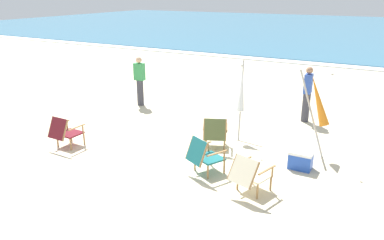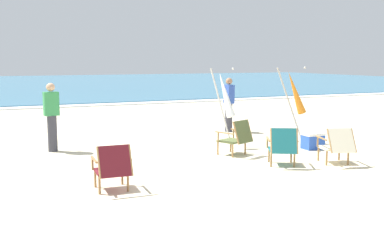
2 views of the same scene
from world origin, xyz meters
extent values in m
plane|color=beige|center=(0.00, 0.00, 0.00)|extent=(80.00, 80.00, 0.00)
cube|color=teal|center=(0.00, 33.37, 0.05)|extent=(80.00, 40.00, 0.10)
cube|color=white|center=(0.00, 13.07, 0.03)|extent=(80.00, 1.10, 0.06)
cube|color=maroon|center=(-2.35, -1.06, 0.32)|extent=(0.54, 0.50, 0.04)
cube|color=maroon|center=(-2.36, -1.41, 0.56)|extent=(0.50, 0.27, 0.49)
cylinder|color=olive|center=(-2.57, -0.84, 0.16)|extent=(0.04, 0.04, 0.32)
cylinder|color=olive|center=(-2.10, -0.86, 0.16)|extent=(0.04, 0.04, 0.32)
cylinder|color=olive|center=(-2.59, -1.27, 0.16)|extent=(0.04, 0.04, 0.32)
cylinder|color=olive|center=(-2.12, -1.29, 0.16)|extent=(0.04, 0.04, 0.32)
cube|color=olive|center=(-2.63, -1.07, 0.54)|extent=(0.06, 0.53, 0.02)
cylinder|color=olive|center=(-2.62, -0.88, 0.43)|extent=(0.04, 0.04, 0.22)
cube|color=olive|center=(-2.07, -1.09, 0.54)|extent=(0.06, 0.53, 0.02)
cylinder|color=olive|center=(-2.06, -0.91, 0.43)|extent=(0.04, 0.04, 0.22)
cylinder|color=olive|center=(-2.61, -1.40, 0.56)|extent=(0.05, 0.25, 0.49)
cylinder|color=olive|center=(-2.11, -1.42, 0.56)|extent=(0.05, 0.25, 0.49)
cube|color=#515B33|center=(0.85, 0.59, 0.32)|extent=(0.67, 0.65, 0.04)
cube|color=#515B33|center=(0.97, 0.30, 0.57)|extent=(0.53, 0.38, 0.50)
cylinder|color=olive|center=(0.55, 0.70, 0.16)|extent=(0.04, 0.04, 0.32)
cylinder|color=olive|center=(0.98, 0.88, 0.16)|extent=(0.04, 0.04, 0.32)
cylinder|color=olive|center=(0.72, 0.30, 0.16)|extent=(0.04, 0.04, 0.32)
cylinder|color=olive|center=(1.15, 0.49, 0.16)|extent=(0.04, 0.04, 0.32)
cube|color=olive|center=(0.60, 0.46, 0.54)|extent=(0.24, 0.50, 0.02)
cylinder|color=olive|center=(0.52, 0.64, 0.43)|extent=(0.04, 0.04, 0.22)
cube|color=olive|center=(1.11, 0.68, 0.54)|extent=(0.24, 0.50, 0.02)
cylinder|color=olive|center=(1.04, 0.86, 0.43)|extent=(0.04, 0.04, 0.22)
cylinder|color=olive|center=(0.74, 0.20, 0.57)|extent=(0.12, 0.20, 0.51)
cylinder|color=olive|center=(1.21, 0.40, 0.57)|extent=(0.12, 0.20, 0.51)
cube|color=#196066|center=(1.32, -0.70, 0.32)|extent=(0.68, 0.66, 0.04)
cube|color=#196066|center=(1.17, -1.00, 0.56)|extent=(0.54, 0.43, 0.50)
cylinder|color=olive|center=(1.21, -0.40, 0.16)|extent=(0.04, 0.04, 0.32)
cylinder|color=olive|center=(1.63, -0.61, 0.16)|extent=(0.04, 0.04, 0.32)
cylinder|color=olive|center=(1.02, -0.78, 0.16)|extent=(0.04, 0.04, 0.32)
cylinder|color=olive|center=(1.43, -1.00, 0.16)|extent=(0.04, 0.04, 0.32)
cube|color=olive|center=(1.06, -0.59, 0.54)|extent=(0.27, 0.49, 0.02)
cylinder|color=olive|center=(1.15, -0.42, 0.43)|extent=(0.04, 0.04, 0.22)
cube|color=olive|center=(1.56, -0.84, 0.54)|extent=(0.27, 0.49, 0.02)
cylinder|color=olive|center=(1.65, -0.68, 0.43)|extent=(0.04, 0.04, 0.22)
cylinder|color=olive|center=(0.94, -0.88, 0.56)|extent=(0.14, 0.23, 0.50)
cylinder|color=olive|center=(1.40, -1.11, 0.56)|extent=(0.14, 0.23, 0.50)
cube|color=beige|center=(2.43, -0.99, 0.32)|extent=(0.64, 0.61, 0.04)
cube|color=beige|center=(2.32, -1.35, 0.54)|extent=(0.56, 0.43, 0.47)
cylinder|color=olive|center=(2.27, -0.71, 0.16)|extent=(0.04, 0.04, 0.32)
cylinder|color=olive|center=(2.71, -0.85, 0.16)|extent=(0.04, 0.04, 0.32)
cylinder|color=olive|center=(2.14, -1.13, 0.16)|extent=(0.04, 0.04, 0.32)
cylinder|color=olive|center=(2.59, -1.26, 0.16)|extent=(0.04, 0.04, 0.32)
cube|color=olive|center=(2.15, -0.93, 0.54)|extent=(0.19, 0.52, 0.02)
cylinder|color=olive|center=(2.21, -0.75, 0.43)|extent=(0.04, 0.04, 0.22)
cube|color=olive|center=(2.69, -1.09, 0.54)|extent=(0.19, 0.52, 0.02)
cylinder|color=olive|center=(2.74, -0.91, 0.43)|extent=(0.04, 0.04, 0.22)
cylinder|color=olive|center=(2.08, -1.27, 0.54)|extent=(0.12, 0.30, 0.47)
cylinder|color=olive|center=(2.56, -1.42, 0.54)|extent=(0.12, 0.30, 0.47)
cylinder|color=#B7B2A8|center=(2.95, 1.30, 0.98)|extent=(0.77, 0.24, 1.98)
cone|color=orange|center=(3.07, 1.27, 1.33)|extent=(0.65, 0.37, 1.16)
sphere|color=#B7B2A8|center=(3.31, 1.21, 1.96)|extent=(0.06, 0.06, 0.06)
cylinder|color=#B7B2A8|center=(1.09, 1.61, 0.98)|extent=(0.29, 0.79, 1.97)
cone|color=white|center=(1.13, 1.48, 1.32)|extent=(0.40, 0.67, 1.15)
sphere|color=#B7B2A8|center=(1.21, 1.24, 1.95)|extent=(0.06, 0.06, 0.06)
cylinder|color=#383842|center=(2.36, 3.59, 0.43)|extent=(0.22, 0.22, 0.86)
cube|color=#2D4CA5|center=(2.36, 3.59, 1.14)|extent=(0.21, 0.35, 0.56)
sphere|color=#9E7051|center=(2.36, 3.59, 1.53)|extent=(0.20, 0.20, 0.20)
cylinder|color=#383842|center=(-2.89, 2.62, 0.43)|extent=(0.22, 0.22, 0.86)
cube|color=#338C4C|center=(-2.89, 2.62, 1.14)|extent=(0.36, 0.23, 0.56)
sphere|color=tan|center=(-2.89, 2.62, 1.53)|extent=(0.20, 0.20, 0.20)
cube|color=blue|center=(2.99, 0.39, 0.17)|extent=(0.48, 0.34, 0.34)
cube|color=white|center=(2.99, 0.39, 0.37)|extent=(0.49, 0.35, 0.06)
camera|label=1|loc=(4.45, -7.20, 3.68)|focal=35.00mm
camera|label=2|loc=(-4.02, -8.35, 2.17)|focal=42.00mm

